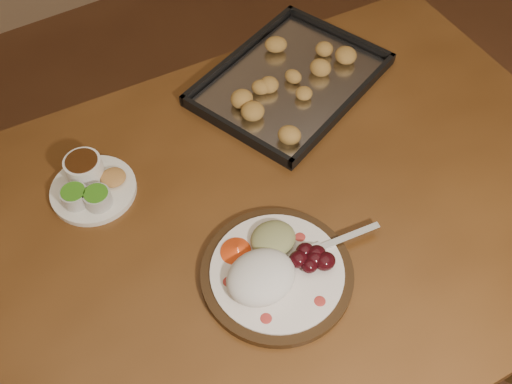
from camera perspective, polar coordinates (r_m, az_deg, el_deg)
ground at (r=1.78m, az=8.89°, el=-15.31°), size 4.00×4.00×0.00m
dining_table at (r=1.15m, az=-1.87°, el=-6.11°), size 1.56×1.00×0.75m
dinner_plate at (r=1.00m, az=1.77°, el=-7.77°), size 0.34×0.27×0.06m
condiment_saucer at (r=1.14m, az=-16.25°, el=0.76°), size 0.17×0.17×0.06m
baking_tray at (r=1.31m, az=3.46°, el=11.16°), size 0.49×0.43×0.04m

